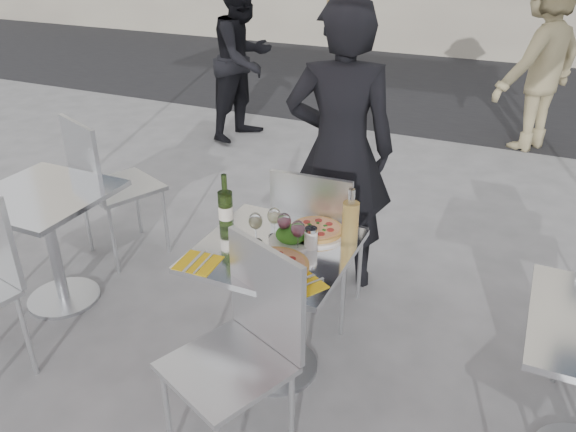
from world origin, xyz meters
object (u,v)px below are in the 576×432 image
at_px(wineglass_red_b, 298,230).
at_px(pizza_near, 275,265).
at_px(wine_bottle, 226,208).
at_px(pedestrian_a, 244,59).
at_px(sugar_shaker, 311,238).
at_px(pedestrian_b, 540,61).
at_px(wineglass_white_a, 256,222).
at_px(main_table, 275,284).
at_px(pizza_far, 317,230).
at_px(chair_far, 317,234).
at_px(chair_near, 245,339).
at_px(napkin_left, 198,263).
at_px(wineglass_red_a, 284,222).
at_px(salad_plate, 291,236).
at_px(napkin_right, 300,284).
at_px(carafe, 350,222).
at_px(side_table_left, 48,225).
at_px(woman_diner, 340,152).
at_px(wineglass_white_b, 274,217).
at_px(side_chair_lfar, 104,178).

bearing_deg(wineglass_red_b, pizza_near, -100.36).
height_order(wine_bottle, wineglass_red_b, wine_bottle).
relative_size(pedestrian_a, sugar_shaker, 16.05).
xyz_separation_m(pedestrian_b, wineglass_white_a, (-1.06, -4.16, -0.05)).
distance_m(main_table, pizza_far, 0.34).
bearing_deg(pizza_far, chair_far, 110.99).
bearing_deg(chair_near, wineglass_red_b, 110.48).
distance_m(pedestrian_a, napkin_left, 3.88).
distance_m(wineglass_red_a, napkin_left, 0.45).
distance_m(chair_near, salad_plate, 0.59).
bearing_deg(wineglass_white_a, napkin_right, -35.84).
relative_size(main_table, chair_near, 0.76).
bearing_deg(pedestrian_b, carafe, 22.57).
bearing_deg(carafe, side_table_left, -174.23).
height_order(main_table, napkin_left, napkin_left).
height_order(pedestrian_a, pedestrian_b, pedestrian_b).
distance_m(pedestrian_b, napkin_left, 4.61).
bearing_deg(pizza_near, chair_near, -87.79).
xyz_separation_m(main_table, wineglass_red_a, (0.02, 0.07, 0.32)).
bearing_deg(main_table, napkin_left, -134.04).
relative_size(woman_diner, napkin_left, 9.04).
distance_m(wineglass_white_a, napkin_right, 0.43).
bearing_deg(pizza_near, sugar_shaker, 70.45).
bearing_deg(woman_diner, carafe, 94.65).
xyz_separation_m(main_table, napkin_left, (-0.26, -0.27, 0.21)).
height_order(pedestrian_a, wineglass_white_a, pedestrian_a).
xyz_separation_m(wineglass_white_a, wineglass_red_a, (0.13, 0.05, 0.00)).
bearing_deg(carafe, napkin_right, -100.52).
distance_m(chair_far, sugar_shaker, 0.49).
bearing_deg(wineglass_red_a, carafe, 21.66).
bearing_deg(wineglass_white_b, woman_diner, 87.84).
distance_m(side_chair_lfar, pizza_far, 1.71).
relative_size(pedestrian_a, pizza_near, 5.53).
height_order(pizza_near, pizza_far, pizza_far).
relative_size(pizza_far, sugar_shaker, 2.84).
height_order(chair_near, side_chair_lfar, side_chair_lfar).
height_order(wineglass_white_b, wineglass_red_b, same).
distance_m(chair_near, side_chair_lfar, 1.93).
bearing_deg(napkin_right, chair_near, -90.23).
height_order(chair_far, chair_near, chair_near).
height_order(chair_far, wineglass_red_b, chair_far).
relative_size(carafe, wineglass_red_b, 1.84).
relative_size(pedestrian_b, wineglass_red_b, 11.51).
relative_size(side_chair_lfar, salad_plate, 4.69).
relative_size(wine_bottle, wineglass_red_b, 1.87).
bearing_deg(pedestrian_b, side_chair_lfar, -2.87).
height_order(wine_bottle, wineglass_white_b, wine_bottle).
distance_m(chair_near, wineglass_white_a, 0.59).
xyz_separation_m(chair_far, wineglass_red_a, (-0.01, -0.42, 0.28)).
bearing_deg(side_chair_lfar, chair_far, -159.71).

